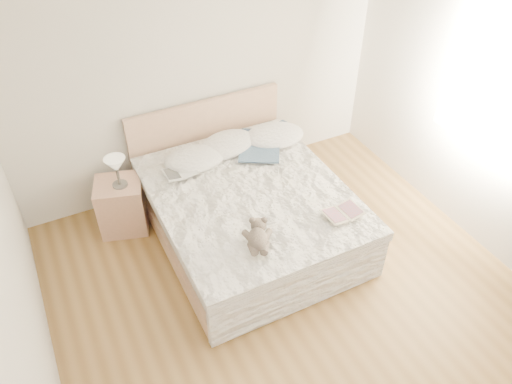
{
  "coord_description": "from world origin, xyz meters",
  "views": [
    {
      "loc": [
        -1.55,
        -2.1,
        3.58
      ],
      "look_at": [
        0.03,
        1.05,
        0.62
      ],
      "focal_mm": 35.0,
      "sensor_mm": 36.0,
      "label": 1
    }
  ],
  "objects_px": {
    "bed": "(247,209)",
    "table_lamp": "(116,166)",
    "teddy_bear": "(258,244)",
    "nightstand": "(122,206)",
    "photo_book": "(180,173)",
    "childrens_book": "(342,213)"
  },
  "relations": [
    {
      "from": "bed",
      "to": "table_lamp",
      "type": "distance_m",
      "value": 1.3
    },
    {
      "from": "nightstand",
      "to": "childrens_book",
      "type": "distance_m",
      "value": 2.18
    },
    {
      "from": "photo_book",
      "to": "nightstand",
      "type": "bearing_deg",
      "value": 160.35
    },
    {
      "from": "bed",
      "to": "table_lamp",
      "type": "xyz_separation_m",
      "value": [
        -1.05,
        0.6,
        0.48
      ]
    },
    {
      "from": "table_lamp",
      "to": "nightstand",
      "type": "bearing_deg",
      "value": 121.87
    },
    {
      "from": "nightstand",
      "to": "childrens_book",
      "type": "xyz_separation_m",
      "value": [
        1.65,
        -1.39,
        0.35
      ]
    },
    {
      "from": "bed",
      "to": "nightstand",
      "type": "xyz_separation_m",
      "value": [
        -1.08,
        0.63,
        -0.03
      ]
    },
    {
      "from": "photo_book",
      "to": "teddy_bear",
      "type": "relative_size",
      "value": 1.05
    },
    {
      "from": "teddy_bear",
      "to": "bed",
      "type": "bearing_deg",
      "value": 93.12
    },
    {
      "from": "nightstand",
      "to": "teddy_bear",
      "type": "height_order",
      "value": "teddy_bear"
    },
    {
      "from": "teddy_bear",
      "to": "nightstand",
      "type": "bearing_deg",
      "value": 142.23
    },
    {
      "from": "nightstand",
      "to": "photo_book",
      "type": "height_order",
      "value": "photo_book"
    },
    {
      "from": "bed",
      "to": "teddy_bear",
      "type": "height_order",
      "value": "bed"
    },
    {
      "from": "nightstand",
      "to": "table_lamp",
      "type": "height_order",
      "value": "table_lamp"
    },
    {
      "from": "photo_book",
      "to": "teddy_bear",
      "type": "bearing_deg",
      "value": -80.01
    },
    {
      "from": "bed",
      "to": "photo_book",
      "type": "distance_m",
      "value": 0.74
    },
    {
      "from": "teddy_bear",
      "to": "table_lamp",
      "type": "bearing_deg",
      "value": 142.17
    },
    {
      "from": "nightstand",
      "to": "teddy_bear",
      "type": "xyz_separation_m",
      "value": [
        0.81,
        -1.4,
        0.37
      ]
    },
    {
      "from": "bed",
      "to": "nightstand",
      "type": "distance_m",
      "value": 1.25
    },
    {
      "from": "nightstand",
      "to": "table_lamp",
      "type": "xyz_separation_m",
      "value": [
        0.02,
        -0.04,
        0.51
      ]
    },
    {
      "from": "nightstand",
      "to": "teddy_bear",
      "type": "distance_m",
      "value": 1.66
    },
    {
      "from": "bed",
      "to": "teddy_bear",
      "type": "distance_m",
      "value": 0.89
    }
  ]
}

